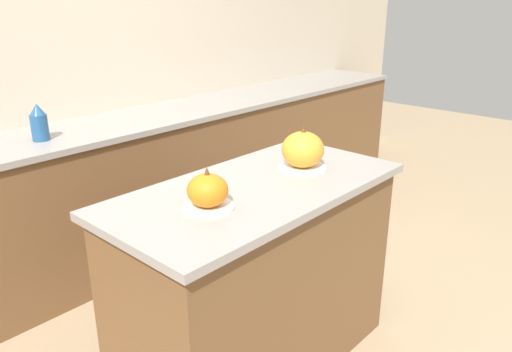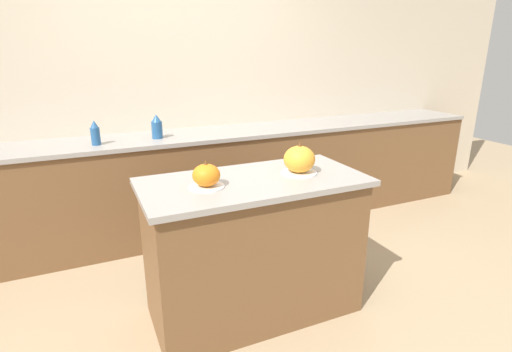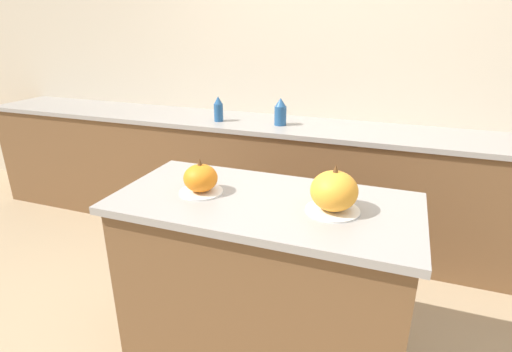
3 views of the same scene
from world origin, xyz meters
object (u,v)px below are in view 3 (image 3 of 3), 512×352
Objects in this scene: pumpkin_cake_right at (334,192)px; bottle_short at (218,109)px; pumpkin_cake_left at (201,179)px; bottle_tall at (280,112)px.

pumpkin_cake_right is 1.66m from bottle_short.
pumpkin_cake_left is 1.00× the size of bottle_tall.
bottle_tall is (-0.62, 1.28, 0.03)m from pumpkin_cake_right.
pumpkin_cake_right is 1.43m from bottle_tall.
bottle_tall is 0.48m from bottle_short.
pumpkin_cake_left is 0.60m from pumpkin_cake_right.
pumpkin_cake_left is at bearing -68.17° from bottle_short.
pumpkin_cake_right is at bearing -48.36° from bottle_short.
bottle_tall reaches higher than pumpkin_cake_left.
bottle_tall is at bearing 115.78° from pumpkin_cake_right.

